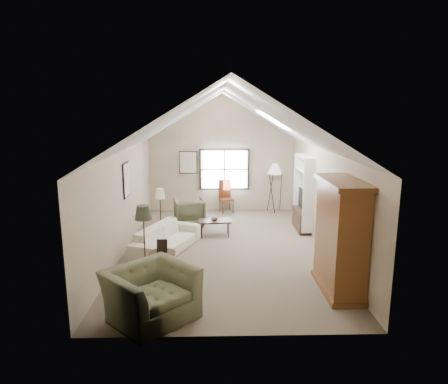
{
  "coord_description": "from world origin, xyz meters",
  "views": [
    {
      "loc": [
        -0.24,
        -9.68,
        3.51
      ],
      "look_at": [
        0.0,
        0.4,
        1.4
      ],
      "focal_mm": 32.0,
      "sensor_mm": 36.0,
      "label": 1
    }
  ],
  "objects_px": {
    "armchair_near": "(151,294)",
    "side_chair": "(226,196)",
    "sofa": "(167,239)",
    "armchair_far": "(189,212)",
    "armoire": "(341,236)",
    "side_table": "(163,265)",
    "coffee_table": "(215,228)"
  },
  "relations": [
    {
      "from": "armoire",
      "to": "sofa",
      "type": "bearing_deg",
      "value": 147.8
    },
    {
      "from": "armchair_far",
      "to": "side_chair",
      "type": "height_order",
      "value": "side_chair"
    },
    {
      "from": "sofa",
      "to": "coffee_table",
      "type": "relative_size",
      "value": 2.48
    },
    {
      "from": "armoire",
      "to": "side_table",
      "type": "relative_size",
      "value": 3.96
    },
    {
      "from": "coffee_table",
      "to": "armoire",
      "type": "bearing_deg",
      "value": -54.91
    },
    {
      "from": "sofa",
      "to": "side_chair",
      "type": "height_order",
      "value": "side_chair"
    },
    {
      "from": "sofa",
      "to": "side_chair",
      "type": "xyz_separation_m",
      "value": [
        1.61,
        3.81,
        0.23
      ]
    },
    {
      "from": "armoire",
      "to": "sofa",
      "type": "height_order",
      "value": "armoire"
    },
    {
      "from": "sofa",
      "to": "armchair_near",
      "type": "xyz_separation_m",
      "value": [
        0.12,
        -3.29,
        0.12
      ]
    },
    {
      "from": "sofa",
      "to": "armchair_far",
      "type": "xyz_separation_m",
      "value": [
        0.43,
        2.3,
        0.09
      ]
    },
    {
      "from": "side_chair",
      "to": "side_table",
      "type": "bearing_deg",
      "value": -121.74
    },
    {
      "from": "sofa",
      "to": "coffee_table",
      "type": "bearing_deg",
      "value": -23.44
    },
    {
      "from": "coffee_table",
      "to": "side_chair",
      "type": "height_order",
      "value": "side_chair"
    },
    {
      "from": "coffee_table",
      "to": "armchair_far",
      "type": "bearing_deg",
      "value": 124.35
    },
    {
      "from": "coffee_table",
      "to": "side_chair",
      "type": "bearing_deg",
      "value": 81.27
    },
    {
      "from": "armoire",
      "to": "coffee_table",
      "type": "relative_size",
      "value": 2.46
    },
    {
      "from": "armchair_near",
      "to": "side_chair",
      "type": "xyz_separation_m",
      "value": [
        1.49,
        7.11,
        0.11
      ]
    },
    {
      "from": "coffee_table",
      "to": "side_chair",
      "type": "relative_size",
      "value": 0.81
    },
    {
      "from": "armoire",
      "to": "sofa",
      "type": "distance_m",
      "value": 4.36
    },
    {
      "from": "side_table",
      "to": "armchair_far",
      "type": "bearing_deg",
      "value": 85.15
    },
    {
      "from": "side_table",
      "to": "armoire",
      "type": "bearing_deg",
      "value": -10.99
    },
    {
      "from": "armoire",
      "to": "armchair_near",
      "type": "height_order",
      "value": "armoire"
    },
    {
      "from": "armchair_far",
      "to": "coffee_table",
      "type": "height_order",
      "value": "armchair_far"
    },
    {
      "from": "armoire",
      "to": "armchair_far",
      "type": "height_order",
      "value": "armoire"
    },
    {
      "from": "armchair_near",
      "to": "sofa",
      "type": "bearing_deg",
      "value": 48.44
    },
    {
      "from": "armoire",
      "to": "side_chair",
      "type": "height_order",
      "value": "armoire"
    },
    {
      "from": "armoire",
      "to": "side_table",
      "type": "distance_m",
      "value": 3.69
    },
    {
      "from": "armchair_near",
      "to": "side_chair",
      "type": "relative_size",
      "value": 1.23
    },
    {
      "from": "armchair_near",
      "to": "armchair_far",
      "type": "bearing_deg",
      "value": 43.15
    },
    {
      "from": "coffee_table",
      "to": "side_chair",
      "type": "xyz_separation_m",
      "value": [
        0.41,
        2.65,
        0.32
      ]
    },
    {
      "from": "sofa",
      "to": "armchair_far",
      "type": "relative_size",
      "value": 2.44
    },
    {
      "from": "side_table",
      "to": "armchair_near",
      "type": "bearing_deg",
      "value": -89.19
    }
  ]
}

